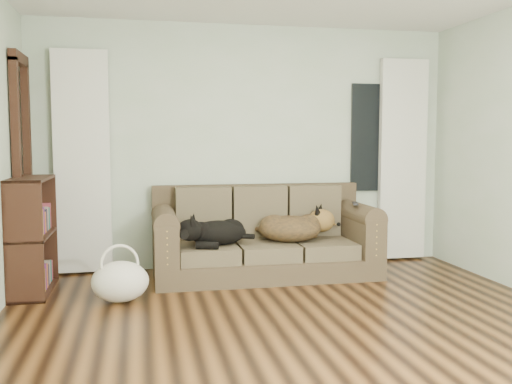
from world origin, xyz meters
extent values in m
plane|color=black|center=(0.00, 0.00, 0.00)|extent=(5.00, 5.00, 0.00)
cube|color=beige|center=(0.00, 2.50, 1.30)|extent=(4.50, 0.04, 2.60)
cube|color=silver|center=(-1.70, 2.42, 1.15)|extent=(0.55, 0.08, 2.25)
cube|color=silver|center=(1.80, 2.42, 1.15)|extent=(0.55, 0.08, 2.25)
cube|color=black|center=(1.45, 2.47, 1.40)|extent=(0.50, 0.03, 1.20)
cube|color=black|center=(-2.20, 2.05, 1.05)|extent=(0.07, 0.60, 2.10)
cube|color=#46392C|center=(0.10, 1.97, 0.45)|extent=(2.23, 0.96, 0.91)
ellipsoid|color=black|center=(-0.42, 1.89, 0.48)|extent=(0.62, 0.47, 0.25)
ellipsoid|color=black|center=(0.39, 1.94, 0.49)|extent=(0.76, 0.61, 0.29)
cube|color=black|center=(1.02, 1.86, 0.73)|extent=(0.11, 0.20, 0.02)
ellipsoid|color=beige|center=(-1.31, 1.29, 0.16)|extent=(0.52, 0.42, 0.35)
cube|color=black|center=(-2.09, 1.79, 0.50)|extent=(0.40, 0.86, 1.04)
camera|label=1|loc=(-1.13, -3.59, 1.38)|focal=40.00mm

